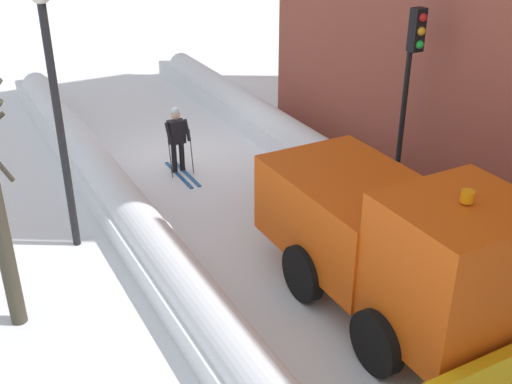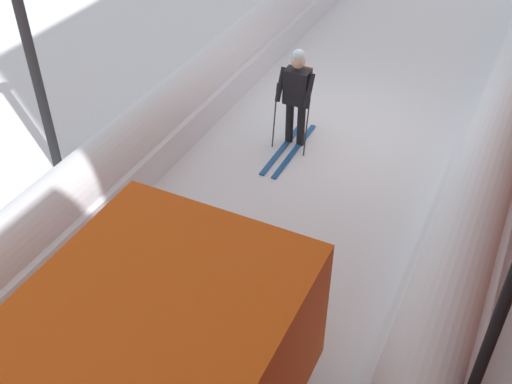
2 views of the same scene
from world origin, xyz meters
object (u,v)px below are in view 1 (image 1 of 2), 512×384
at_px(traffic_light_pole, 410,75).
at_px(street_lamp, 54,91).
at_px(skier, 177,136).
at_px(plow_truck, 395,243).

bearing_deg(traffic_light_pole, street_lamp, -15.51).
bearing_deg(skier, street_lamp, 35.91).
height_order(plow_truck, skier, plow_truck).
bearing_deg(plow_truck, street_lamp, -48.93).
distance_m(plow_truck, street_lamp, 7.00).
height_order(traffic_light_pole, street_lamp, street_lamp).
bearing_deg(street_lamp, traffic_light_pole, 164.49).
bearing_deg(skier, traffic_light_pole, 130.69).
xyz_separation_m(plow_truck, street_lamp, (4.41, -5.06, 1.96)).
height_order(plow_truck, traffic_light_pole, traffic_light_pole).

